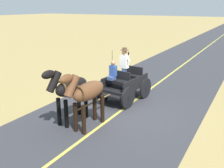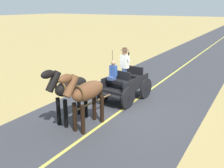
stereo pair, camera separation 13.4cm
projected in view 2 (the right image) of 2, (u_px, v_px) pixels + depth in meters
The scene contains 6 objects.
ground_plane at pixel (124, 108), 10.56m from camera, with size 200.00×200.00×0.00m, color tan.
road_surface at pixel (124, 108), 10.56m from camera, with size 6.28×160.00×0.01m, color #38383D.
road_centre_stripe at pixel (124, 108), 10.56m from camera, with size 0.12×160.00×0.00m, color #DBCC4C.
horse_drawn_carriage at pixel (125, 84), 11.24m from camera, with size 1.63×4.52×2.50m.
horse_near_side at pixel (86, 93), 8.52m from camera, with size 0.64×2.13×2.21m.
horse_off_side at pixel (69, 88), 8.99m from camera, with size 0.66×2.13×2.21m.
Camera 2 is at (-4.57, 8.63, 4.20)m, focal length 39.58 mm.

